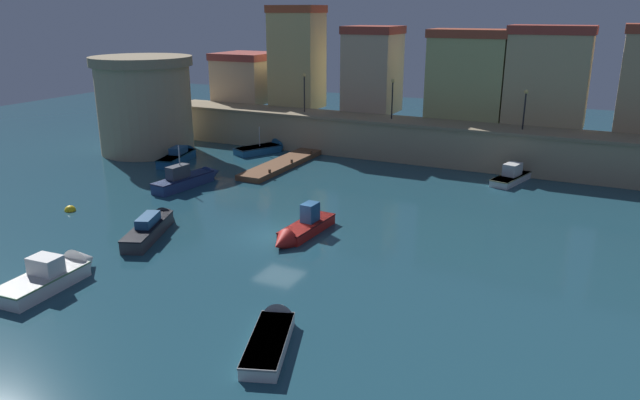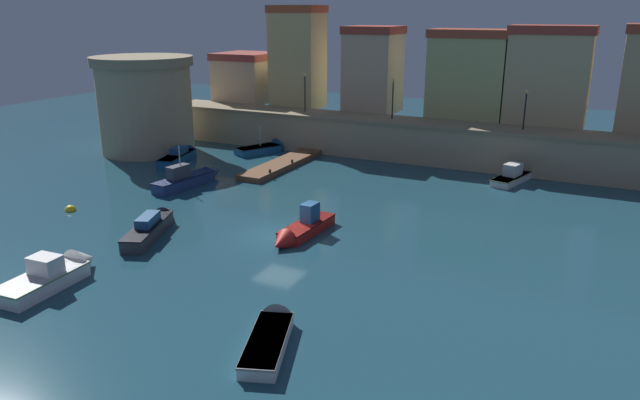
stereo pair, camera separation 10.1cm
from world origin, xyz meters
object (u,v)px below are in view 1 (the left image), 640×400
object	(u,v)px
fortress_tower	(145,104)
moored_boat_2	(190,178)
moored_boat_4	(153,225)
moored_boat_5	(181,155)
moored_boat_6	(273,331)
moored_boat_3	(266,148)
quay_lamp_1	(392,92)
moored_boat_0	(57,273)
mooring_buoy_0	(70,211)
moored_boat_1	(518,174)
moored_boat_7	(300,230)
quay_lamp_0	(304,86)
quay_lamp_2	(525,103)

from	to	relation	value
fortress_tower	moored_boat_2	bearing A→B (deg)	-35.22
fortress_tower	moored_boat_4	world-z (taller)	fortress_tower
moored_boat_5	moored_boat_6	world-z (taller)	moored_boat_5
moored_boat_5	fortress_tower	bearing A→B (deg)	59.68
moored_boat_2	moored_boat_3	size ratio (longest dim) A/B	1.21
moored_boat_5	quay_lamp_1	bearing A→B (deg)	-73.60
moored_boat_0	moored_boat_3	xyz separation A→B (m)	(-5.27, 27.96, -0.12)
quay_lamp_1	moored_boat_5	xyz separation A→B (m)	(-15.77, -9.13, -5.21)
moored_boat_6	mooring_buoy_0	world-z (taller)	moored_boat_6
moored_boat_1	moored_boat_7	size ratio (longest dim) A/B	1.15
mooring_buoy_0	moored_boat_5	bearing A→B (deg)	99.05
mooring_buoy_0	moored_boat_3	bearing A→B (deg)	82.32
moored_boat_0	moored_boat_1	world-z (taller)	moored_boat_0
moored_boat_7	moored_boat_4	bearing A→B (deg)	-65.13
quay_lamp_0	quay_lamp_2	distance (m)	19.41
moored_boat_3	moored_boat_5	size ratio (longest dim) A/B	0.85
moored_boat_4	fortress_tower	bearing A→B (deg)	20.86
quay_lamp_0	moored_boat_2	world-z (taller)	quay_lamp_0
quay_lamp_0	moored_boat_4	size ratio (longest dim) A/B	0.54
moored_boat_2	moored_boat_7	bearing A→B (deg)	-108.79
quay_lamp_1	mooring_buoy_0	bearing A→B (deg)	-120.27
quay_lamp_2	moored_boat_7	world-z (taller)	quay_lamp_2
mooring_buoy_0	moored_boat_1	bearing A→B (deg)	39.76
quay_lamp_0	quay_lamp_1	distance (m)	8.50
moored_boat_1	moored_boat_5	distance (m)	27.79
quay_lamp_0	moored_boat_5	bearing A→B (deg)	-128.54
moored_boat_2	moored_boat_6	size ratio (longest dim) A/B	1.21
quay_lamp_1	moored_boat_4	bearing A→B (deg)	-104.01
quay_lamp_2	quay_lamp_0	bearing A→B (deg)	-180.00
moored_boat_4	moored_boat_5	size ratio (longest dim) A/B	1.03
moored_boat_4	quay_lamp_2	bearing A→B (deg)	-56.37
moored_boat_3	quay_lamp_0	bearing A→B (deg)	-10.69
fortress_tower	moored_boat_4	size ratio (longest dim) A/B	1.35
moored_boat_0	mooring_buoy_0	size ratio (longest dim) A/B	7.81
quay_lamp_0	quay_lamp_1	bearing A→B (deg)	0.00
mooring_buoy_0	moored_boat_6	bearing A→B (deg)	-21.58
moored_boat_3	mooring_buoy_0	distance (m)	20.21
quay_lamp_1	moored_boat_5	bearing A→B (deg)	-149.94
quay_lamp_2	mooring_buoy_0	world-z (taller)	quay_lamp_2
quay_lamp_2	moored_boat_0	xyz separation A→B (m)	(-16.47, -31.12, -5.03)
moored_boat_1	moored_boat_2	size ratio (longest dim) A/B	1.00
fortress_tower	moored_boat_0	bearing A→B (deg)	-57.21
quay_lamp_1	quay_lamp_2	bearing A→B (deg)	0.00
moored_boat_0	mooring_buoy_0	xyz separation A→B (m)	(-7.97, 7.94, -0.46)
moored_boat_2	moored_boat_3	world-z (taller)	moored_boat_2
moored_boat_4	moored_boat_2	bearing A→B (deg)	4.32
moored_boat_7	mooring_buoy_0	distance (m)	15.74
fortress_tower	moored_boat_4	xyz separation A→B (m)	(14.70, -16.29, -3.84)
quay_lamp_2	moored_boat_7	distance (m)	23.12
quay_lamp_2	moored_boat_6	size ratio (longest dim) A/B	0.57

